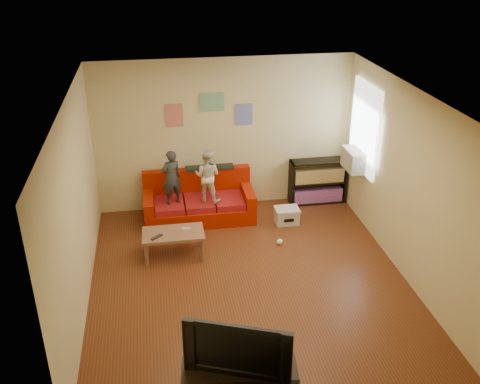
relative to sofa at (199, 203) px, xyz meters
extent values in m
cube|color=brown|center=(0.52, -2.06, -0.28)|extent=(4.50, 5.00, 0.01)
cube|color=white|center=(0.52, -2.06, 2.43)|extent=(4.50, 5.00, 0.01)
cube|color=beige|center=(0.52, 0.44, 1.07)|extent=(4.50, 0.01, 2.70)
cube|color=beige|center=(0.52, -4.57, 1.07)|extent=(4.50, 0.01, 2.70)
cube|color=beige|center=(-1.74, -2.06, 1.07)|extent=(0.01, 5.00, 2.70)
cube|color=beige|center=(2.77, -2.06, 1.07)|extent=(0.01, 5.00, 2.70)
cube|color=#A31802|center=(0.00, -0.06, -0.14)|extent=(1.89, 0.85, 0.28)
cube|color=#A31802|center=(0.00, 0.28, 0.26)|extent=(1.89, 0.17, 0.52)
cube|color=#A31802|center=(-0.86, -0.06, 0.12)|extent=(0.17, 0.85, 0.24)
cube|color=#A31802|center=(0.86, -0.06, 0.12)|extent=(0.17, 0.85, 0.24)
cube|color=maroon|center=(-0.52, -0.13, 0.06)|extent=(0.49, 0.64, 0.11)
cube|color=maroon|center=(0.00, -0.13, 0.06)|extent=(0.49, 0.64, 0.11)
cube|color=maroon|center=(0.51, -0.13, 0.06)|extent=(0.49, 0.64, 0.11)
cube|color=black|center=(0.23, 0.28, 0.53)|extent=(0.85, 0.21, 0.04)
imported|color=#2A3135|center=(-0.45, -0.16, 0.59)|extent=(0.40, 0.33, 0.95)
imported|color=beige|center=(0.15, -0.16, 0.58)|extent=(0.55, 0.50, 0.92)
cube|color=#8D5E47|center=(-0.51, -1.21, 0.12)|extent=(0.94, 0.51, 0.05)
cylinder|color=#8D5E47|center=(-0.93, -1.42, -0.09)|extent=(0.06, 0.06, 0.37)
cylinder|color=#8D5E47|center=(-0.08, -1.42, -0.09)|extent=(0.06, 0.06, 0.37)
cylinder|color=#8D5E47|center=(-0.93, -1.00, -0.09)|extent=(0.06, 0.06, 0.37)
cylinder|color=#8D5E47|center=(-0.08, -1.00, -0.09)|extent=(0.06, 0.06, 0.37)
cube|color=black|center=(-0.76, -1.33, 0.15)|extent=(0.19, 0.17, 0.02)
cube|color=silver|center=(-0.31, -1.16, 0.16)|extent=(0.14, 0.06, 0.03)
cube|color=black|center=(1.72, 0.24, 0.14)|extent=(0.03, 0.31, 0.83)
cube|color=black|center=(2.72, 0.24, 0.14)|extent=(0.03, 0.31, 0.83)
cube|color=black|center=(2.22, 0.24, -0.26)|extent=(1.04, 0.31, 0.03)
cube|color=black|center=(2.22, 0.24, 0.54)|extent=(1.04, 0.31, 0.03)
cube|color=black|center=(2.22, 0.24, 0.14)|extent=(0.98, 0.31, 0.03)
cube|color=#783F8C|center=(2.22, 0.24, -0.12)|extent=(0.91, 0.26, 0.25)
cube|color=olive|center=(2.22, 0.24, 0.27)|extent=(0.91, 0.26, 0.25)
cube|color=white|center=(2.74, -0.41, 1.36)|extent=(0.04, 1.08, 1.48)
cube|color=#B7B2A3|center=(2.62, -0.41, 0.80)|extent=(0.28, 0.55, 0.35)
cube|color=#D87266|center=(-0.33, 0.42, 1.47)|extent=(0.30, 0.01, 0.40)
cube|color=#72B27F|center=(0.32, 0.42, 1.67)|extent=(0.42, 0.01, 0.32)
cube|color=#727FCC|center=(0.87, 0.42, 1.42)|extent=(0.30, 0.01, 0.38)
cube|color=silver|center=(1.47, -0.47, -0.16)|extent=(0.39, 0.29, 0.23)
cube|color=silver|center=(1.47, -0.47, -0.02)|extent=(0.41, 0.31, 0.05)
cube|color=black|center=(1.47, -0.62, -0.15)|extent=(0.18, 0.00, 0.06)
cube|color=black|center=(0.03, -4.18, -0.05)|extent=(1.25, 0.54, 0.45)
imported|color=black|center=(0.03, -4.18, 0.49)|extent=(1.09, 0.54, 0.64)
sphere|color=white|center=(1.19, -1.15, -0.23)|extent=(0.12, 0.12, 0.10)
camera|label=1|loc=(-0.66, -8.33, 4.25)|focal=40.00mm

